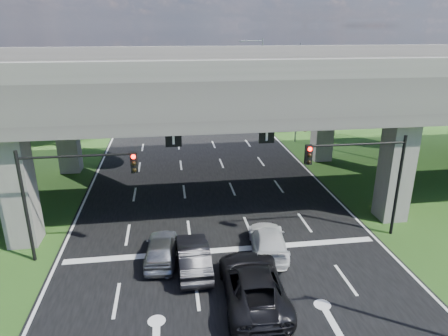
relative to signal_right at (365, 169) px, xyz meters
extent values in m
plane|color=#234014|center=(-7.82, -3.94, -4.19)|extent=(160.00, 160.00, 0.00)
cube|color=black|center=(-7.82, 6.06, -4.17)|extent=(18.00, 120.00, 0.03)
cube|color=#393734|center=(-7.82, 8.06, 3.81)|extent=(80.00, 15.00, 2.00)
cube|color=slate|center=(-7.82, 0.81, 5.31)|extent=(80.00, 0.50, 1.00)
cube|color=slate|center=(-7.82, 15.31, 5.31)|extent=(80.00, 0.50, 1.00)
cube|color=slate|center=(-18.82, 2.06, -0.69)|extent=(1.60, 1.60, 7.00)
cube|color=slate|center=(-18.82, 14.06, -0.69)|extent=(1.60, 1.60, 7.00)
cube|color=slate|center=(3.18, 2.06, -0.69)|extent=(1.60, 1.60, 7.00)
cube|color=slate|center=(3.18, 14.06, -0.69)|extent=(1.60, 1.60, 7.00)
cube|color=black|center=(-10.32, 1.06, 1.81)|extent=(0.85, 0.06, 0.85)
cube|color=black|center=(-5.32, 1.06, 1.81)|extent=(0.85, 0.06, 0.85)
cylinder|color=black|center=(2.18, 0.06, -1.19)|extent=(0.18, 0.18, 6.00)
cylinder|color=black|center=(-0.57, 0.06, 1.41)|extent=(5.50, 0.12, 0.12)
cube|color=black|center=(-3.32, -0.12, 1.01)|extent=(0.35, 0.28, 1.05)
sphere|color=#FF0C05|center=(-3.32, -0.28, 1.36)|extent=(0.22, 0.22, 0.22)
cylinder|color=black|center=(-17.82, 0.06, -1.19)|extent=(0.18, 0.18, 6.00)
cylinder|color=black|center=(-15.07, 0.06, 1.41)|extent=(5.50, 0.12, 0.12)
cube|color=black|center=(-12.32, -0.12, 1.01)|extent=(0.35, 0.28, 1.05)
sphere|color=#FF0C05|center=(-12.32, -0.28, 1.36)|extent=(0.22, 0.22, 0.22)
cylinder|color=gray|center=(2.68, 20.06, 0.81)|extent=(0.16, 0.16, 10.00)
cylinder|color=gray|center=(1.18, 20.06, 5.51)|extent=(3.00, 0.10, 0.10)
cube|color=gray|center=(-0.32, 20.06, 5.41)|extent=(0.60, 0.25, 0.18)
cylinder|color=gray|center=(2.68, 36.06, 0.81)|extent=(0.16, 0.16, 10.00)
cylinder|color=gray|center=(1.18, 36.06, 5.51)|extent=(3.00, 0.10, 0.10)
cube|color=gray|center=(-0.32, 36.06, 5.41)|extent=(0.60, 0.25, 0.18)
cylinder|color=black|center=(-21.82, 22.06, -2.54)|extent=(0.36, 0.36, 3.30)
sphere|color=#194A13|center=(-21.82, 22.06, 0.46)|extent=(4.50, 4.50, 4.50)
sphere|color=#194A13|center=(-21.42, 21.76, 1.81)|extent=(3.60, 3.60, 3.60)
sphere|color=#194A13|center=(-22.12, 22.46, -0.44)|extent=(3.30, 3.30, 3.30)
cylinder|color=black|center=(-24.82, 30.06, -2.76)|extent=(0.36, 0.36, 2.86)
sphere|color=#194A13|center=(-24.82, 30.06, -0.16)|extent=(3.90, 3.90, 3.90)
sphere|color=#194A13|center=(-24.42, 29.76, 1.01)|extent=(3.12, 3.12, 3.12)
sphere|color=#194A13|center=(-25.12, 30.46, -0.94)|extent=(2.86, 2.86, 2.86)
cylinder|color=black|center=(-20.82, 38.06, -2.43)|extent=(0.36, 0.36, 3.52)
sphere|color=#194A13|center=(-20.82, 38.06, 0.77)|extent=(4.80, 4.80, 4.80)
sphere|color=#194A13|center=(-20.42, 37.76, 2.21)|extent=(3.84, 3.84, 3.84)
sphere|color=#194A13|center=(-21.12, 38.46, -0.19)|extent=(3.52, 3.52, 3.52)
cylinder|color=black|center=(5.18, 24.06, -2.65)|extent=(0.36, 0.36, 3.08)
sphere|color=#194A13|center=(5.18, 24.06, 0.15)|extent=(4.20, 4.20, 4.20)
sphere|color=#194A13|center=(5.58, 23.76, 1.41)|extent=(3.36, 3.36, 3.36)
sphere|color=#194A13|center=(4.88, 24.46, -0.69)|extent=(3.08, 3.08, 3.08)
cylinder|color=black|center=(8.18, 32.06, -2.76)|extent=(0.36, 0.36, 2.86)
sphere|color=#194A13|center=(8.18, 32.06, -0.16)|extent=(3.90, 3.90, 3.90)
sphere|color=#194A13|center=(8.58, 31.76, 1.01)|extent=(3.12, 3.12, 3.12)
sphere|color=#194A13|center=(7.88, 32.46, -0.94)|extent=(2.86, 2.86, 2.86)
cylinder|color=black|center=(4.18, 40.06, -2.54)|extent=(0.36, 0.36, 3.30)
sphere|color=#194A13|center=(4.18, 40.06, 0.46)|extent=(4.50, 4.50, 4.50)
sphere|color=#194A13|center=(4.58, 39.76, 1.81)|extent=(3.60, 3.60, 3.60)
sphere|color=#194A13|center=(3.88, 40.46, -0.44)|extent=(3.30, 3.30, 3.30)
imported|color=#989A9F|center=(-11.21, -0.94, -3.47)|extent=(1.94, 4.14, 1.37)
imported|color=black|center=(-9.62, -1.97, -3.43)|extent=(1.61, 4.43, 1.45)
imported|color=silver|center=(-5.54, -0.94, -3.49)|extent=(2.44, 4.78, 1.33)
imported|color=black|center=(-7.18, -4.71, -3.36)|extent=(2.87, 5.84, 1.60)
camera|label=1|loc=(-10.55, -19.27, 7.40)|focal=32.00mm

